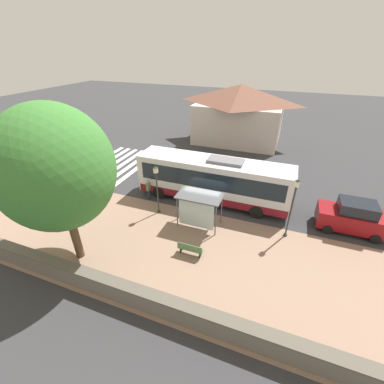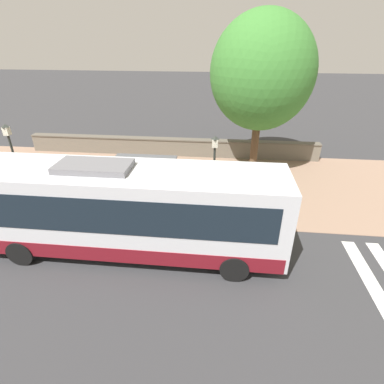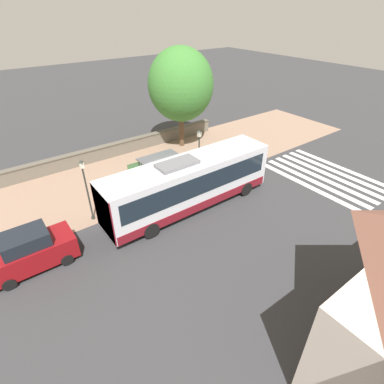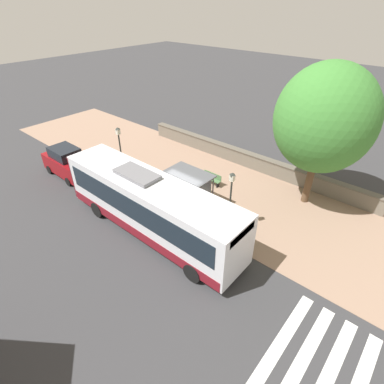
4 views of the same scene
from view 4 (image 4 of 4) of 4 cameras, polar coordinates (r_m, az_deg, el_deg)
The scene contains 11 objects.
ground_plane at distance 18.92m, azimuth -3.33°, elevation -4.48°, with size 120.00×120.00×0.00m, color #353538.
sidewalk_plaza at distance 21.75m, azimuth 4.84°, elevation 1.10°, with size 9.00×44.00×0.02m.
stone_wall at distance 24.46m, azimuth 10.59°, elevation 6.13°, with size 0.60×20.00×1.20m.
bus at distance 16.72m, azimuth -7.97°, elevation -2.47°, with size 2.68×11.75×3.64m.
bus_shelter at distance 18.83m, azimuth -0.18°, elevation 2.74°, with size 1.71×2.97×2.39m.
pedestrian at distance 15.86m, azimuth 8.87°, elevation -9.05°, with size 0.34×0.22×1.70m.
bench at distance 21.77m, azimuth 3.75°, elevation 2.61°, with size 0.40×1.53×0.88m.
street_lamp_near at distance 21.76m, azimuth -13.44°, elevation 7.72°, with size 0.28×0.28×4.18m.
street_lamp_far at distance 16.71m, azimuth 7.36°, elevation -0.88°, with size 0.28×0.28×3.79m.
shade_tree at distance 19.09m, azimuth 23.94°, elevation 12.52°, with size 5.73×5.73×8.84m.
parked_car_behind_bus at distance 24.52m, azimuth -22.64°, elevation 5.24°, with size 2.01×4.21×2.21m.
Camera 4 is at (10.60, 10.52, 11.61)m, focal length 28.00 mm.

